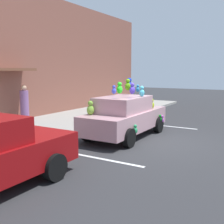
# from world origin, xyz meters

# --- Properties ---
(ground_plane) EXTENTS (60.00, 60.00, 0.00)m
(ground_plane) POSITION_xyz_m (0.00, 0.00, 0.00)
(ground_plane) COLOR #2D2D30
(sidewalk) EXTENTS (24.00, 4.00, 0.15)m
(sidewalk) POSITION_xyz_m (0.00, 5.00, 0.07)
(sidewalk) COLOR gray
(sidewalk) RESTS_ON ground
(storefront_building) EXTENTS (24.00, 1.25, 6.40)m
(storefront_building) POSITION_xyz_m (-0.01, 7.14, 3.19)
(storefront_building) COLOR brown
(storefront_building) RESTS_ON ground
(parking_stripe_front) EXTENTS (0.12, 3.60, 0.01)m
(parking_stripe_front) POSITION_xyz_m (2.95, 1.00, 0.00)
(parking_stripe_front) COLOR silver
(parking_stripe_front) RESTS_ON ground
(parking_stripe_rear) EXTENTS (0.12, 3.60, 0.01)m
(parking_stripe_rear) POSITION_xyz_m (-2.54, 1.00, 0.00)
(parking_stripe_rear) COLOR silver
(parking_stripe_rear) RESTS_ON ground
(plush_covered_car) EXTENTS (4.19, 1.90, 2.22)m
(plush_covered_car) POSITION_xyz_m (0.18, 1.24, 0.81)
(plush_covered_car) COLOR #BE8E97
(plush_covered_car) RESTS_ON ground
(teddy_bear_on_sidewalk) EXTENTS (0.31, 0.26, 0.60)m
(teddy_bear_on_sidewalk) POSITION_xyz_m (2.51, 3.51, 0.43)
(teddy_bear_on_sidewalk) COLOR beige
(teddy_bear_on_sidewalk) RESTS_ON sidewalk
(pedestrian_near_shopfront) EXTENTS (0.39, 0.39, 1.69)m
(pedestrian_near_shopfront) POSITION_xyz_m (-0.10, 6.37, 0.93)
(pedestrian_near_shopfront) COLOR #845A90
(pedestrian_near_shopfront) RESTS_ON sidewalk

